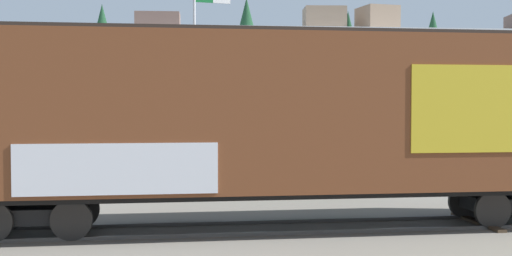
{
  "coord_description": "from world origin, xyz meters",
  "views": [
    {
      "loc": [
        -1.61,
        -15.11,
        3.01
      ],
      "look_at": [
        0.07,
        2.2,
        2.39
      ],
      "focal_mm": 43.99,
      "sensor_mm": 36.0,
      "label": 1
    }
  ],
  "objects_px": {
    "flagpole": "(202,46)",
    "parked_car_black": "(170,167)",
    "freight_car": "(286,115)",
    "parked_car_blue": "(460,164)",
    "parked_car_green": "(306,166)"
  },
  "relations": [
    {
      "from": "parked_car_blue",
      "to": "freight_car",
      "type": "bearing_deg",
      "value": -136.9
    },
    {
      "from": "freight_car",
      "to": "parked_car_blue",
      "type": "bearing_deg",
      "value": 43.1
    },
    {
      "from": "freight_car",
      "to": "parked_car_black",
      "type": "bearing_deg",
      "value": 114.69
    },
    {
      "from": "freight_car",
      "to": "flagpole",
      "type": "height_order",
      "value": "flagpole"
    },
    {
      "from": "freight_car",
      "to": "flagpole",
      "type": "distance_m",
      "value": 13.03
    },
    {
      "from": "flagpole",
      "to": "parked_car_green",
      "type": "relative_size",
      "value": 1.8
    },
    {
      "from": "parked_car_black",
      "to": "parked_car_green",
      "type": "relative_size",
      "value": 0.9
    },
    {
      "from": "flagpole",
      "to": "parked_car_blue",
      "type": "height_order",
      "value": "flagpole"
    },
    {
      "from": "parked_car_black",
      "to": "parked_car_blue",
      "type": "height_order",
      "value": "parked_car_black"
    },
    {
      "from": "freight_car",
      "to": "parked_car_green",
      "type": "height_order",
      "value": "freight_car"
    },
    {
      "from": "freight_car",
      "to": "flagpole",
      "type": "xyz_separation_m",
      "value": [
        -1.91,
        12.56,
        2.86
      ]
    },
    {
      "from": "flagpole",
      "to": "parked_car_black",
      "type": "height_order",
      "value": "flagpole"
    },
    {
      "from": "parked_car_black",
      "to": "parked_car_green",
      "type": "distance_m",
      "value": 4.72
    },
    {
      "from": "flagpole",
      "to": "parked_car_black",
      "type": "distance_m",
      "value": 7.64
    },
    {
      "from": "parked_car_blue",
      "to": "flagpole",
      "type": "bearing_deg",
      "value": 149.33
    }
  ]
}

